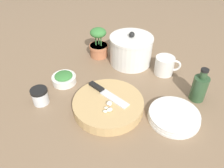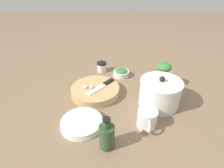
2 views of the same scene
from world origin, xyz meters
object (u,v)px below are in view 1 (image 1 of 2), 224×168
object	(u,v)px
plate_stack	(174,116)
spice_jar	(40,96)
herb_bowl	(64,78)
stock_pot	(131,50)
oil_bottle	(199,88)
potted_herb	(99,44)
cutting_board	(108,105)
coffee_mug	(165,65)
chef_knife	(105,93)
garlic_cloves	(109,106)

from	to	relation	value
plate_stack	spice_jar	bearing A→B (deg)	174.79
herb_bowl	stock_pot	bearing A→B (deg)	33.16
herb_bowl	oil_bottle	distance (m)	0.60
plate_stack	potted_herb	xyz separation A→B (m)	(-0.35, 0.44, 0.06)
cutting_board	spice_jar	world-z (taller)	spice_jar
coffee_mug	plate_stack	xyz separation A→B (m)	(0.01, -0.30, -0.03)
chef_knife	herb_bowl	world-z (taller)	chef_knife
herb_bowl	coffee_mug	bearing A→B (deg)	13.57
plate_stack	oil_bottle	bearing A→B (deg)	47.99
herb_bowl	potted_herb	distance (m)	0.29
plate_stack	stock_pot	world-z (taller)	stock_pot
plate_stack	potted_herb	size ratio (longest dim) A/B	1.24
stock_pot	potted_herb	distance (m)	0.18
herb_bowl	spice_jar	world-z (taller)	spice_jar
chef_knife	coffee_mug	distance (m)	0.35
coffee_mug	potted_herb	distance (m)	0.37
garlic_cloves	stock_pot	size ratio (longest dim) A/B	0.29
cutting_board	garlic_cloves	size ratio (longest dim) A/B	4.46
garlic_cloves	coffee_mug	size ratio (longest dim) A/B	0.51
garlic_cloves	cutting_board	bearing A→B (deg)	98.32
cutting_board	garlic_cloves	xyz separation A→B (m)	(0.01, -0.04, 0.03)
chef_knife	herb_bowl	distance (m)	0.24
stock_pot	coffee_mug	bearing A→B (deg)	-27.04
herb_bowl	stock_pot	size ratio (longest dim) A/B	0.51
chef_knife	coffee_mug	world-z (taller)	coffee_mug
stock_pot	cutting_board	bearing A→B (deg)	-103.37
coffee_mug	cutting_board	bearing A→B (deg)	-133.05
herb_bowl	potted_herb	world-z (taller)	potted_herb
spice_jar	potted_herb	world-z (taller)	potted_herb
cutting_board	coffee_mug	world-z (taller)	coffee_mug
herb_bowl	spice_jar	distance (m)	0.15
stock_pot	potted_herb	bearing A→B (deg)	163.31
coffee_mug	plate_stack	bearing A→B (deg)	-88.76
spice_jar	herb_bowl	bearing A→B (deg)	65.57
cutting_board	potted_herb	xyz separation A→B (m)	(-0.09, 0.41, 0.05)
herb_bowl	cutting_board	bearing A→B (deg)	-35.12
chef_knife	potted_herb	xyz separation A→B (m)	(-0.07, 0.36, 0.02)
coffee_mug	oil_bottle	distance (m)	0.22
spice_jar	plate_stack	distance (m)	0.55
plate_stack	oil_bottle	xyz separation A→B (m)	(0.11, 0.13, 0.05)
garlic_cloves	plate_stack	xyz separation A→B (m)	(0.25, 0.00, -0.04)
spice_jar	coffee_mug	world-z (taller)	coffee_mug
cutting_board	potted_herb	bearing A→B (deg)	102.34
coffee_mug	potted_herb	xyz separation A→B (m)	(-0.34, 0.14, 0.03)
cutting_board	plate_stack	xyz separation A→B (m)	(0.26, -0.03, -0.01)
coffee_mug	chef_knife	bearing A→B (deg)	-139.62
chef_knife	oil_bottle	world-z (taller)	oil_bottle
garlic_cloves	spice_jar	bearing A→B (deg)	169.48
herb_bowl	coffee_mug	distance (m)	0.49
garlic_cloves	spice_jar	xyz separation A→B (m)	(-0.29, 0.05, -0.02)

